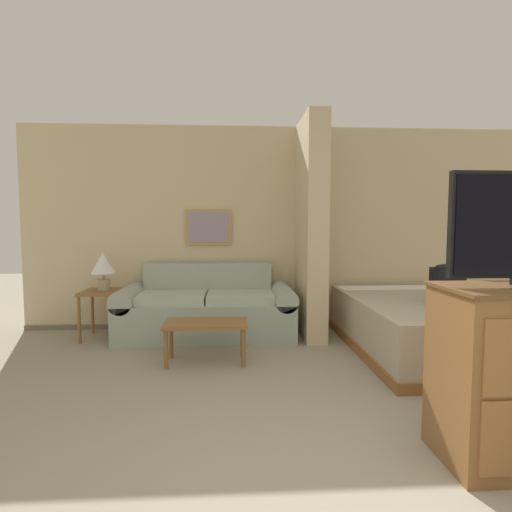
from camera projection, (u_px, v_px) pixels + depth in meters
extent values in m
cube|color=#CCB78E|center=(279.00, 228.00, 5.26)|extent=(6.55, 0.12, 2.60)
cube|color=#70644E|center=(279.00, 324.00, 5.28)|extent=(6.55, 0.02, 0.06)
cube|color=tan|center=(208.00, 227.00, 5.12)|extent=(0.59, 0.02, 0.46)
cube|color=gray|center=(208.00, 227.00, 5.11)|extent=(0.52, 0.01, 0.39)
cube|color=#CCB78E|center=(311.00, 228.00, 4.77)|extent=(0.24, 0.89, 2.60)
cube|color=#99A393|center=(207.00, 319.00, 4.77)|extent=(1.59, 0.84, 0.44)
cube|color=#99A393|center=(208.00, 279.00, 5.05)|extent=(1.59, 0.20, 0.42)
cube|color=#99A393|center=(130.00, 320.00, 4.71)|extent=(0.24, 0.84, 0.44)
cylinder|color=#99A393|center=(129.00, 297.00, 4.69)|extent=(0.26, 0.84, 0.26)
cube|color=#99A393|center=(283.00, 318.00, 4.82)|extent=(0.24, 0.84, 0.44)
cylinder|color=#99A393|center=(283.00, 296.00, 4.80)|extent=(0.26, 0.84, 0.26)
cube|color=#AAB5A4|center=(173.00, 298.00, 4.67)|extent=(0.77, 0.60, 0.10)
cube|color=#AAB5A4|center=(240.00, 297.00, 4.72)|extent=(0.77, 0.60, 0.10)
cube|color=brown|center=(206.00, 324.00, 3.86)|extent=(0.80, 0.40, 0.04)
cylinder|color=brown|center=(166.00, 350.00, 3.70)|extent=(0.04, 0.04, 0.37)
cylinder|color=brown|center=(243.00, 348.00, 3.74)|extent=(0.04, 0.04, 0.37)
cylinder|color=brown|center=(171.00, 340.00, 4.02)|extent=(0.04, 0.04, 0.37)
cylinder|color=brown|center=(242.00, 339.00, 4.06)|extent=(0.04, 0.04, 0.37)
cube|color=brown|center=(104.00, 292.00, 4.70)|extent=(0.49, 0.49, 0.04)
cylinder|color=brown|center=(79.00, 320.00, 4.50)|extent=(0.04, 0.04, 0.54)
cylinder|color=brown|center=(118.00, 320.00, 4.52)|extent=(0.04, 0.04, 0.54)
cylinder|color=brown|center=(92.00, 312.00, 4.93)|extent=(0.04, 0.04, 0.54)
cylinder|color=brown|center=(128.00, 312.00, 4.95)|extent=(0.04, 0.04, 0.54)
cylinder|color=tan|center=(104.00, 285.00, 4.70)|extent=(0.15, 0.15, 0.13)
cylinder|color=tan|center=(103.00, 276.00, 4.69)|extent=(0.02, 0.02, 0.07)
cone|color=silver|center=(103.00, 263.00, 4.68)|extent=(0.28, 0.28, 0.25)
cube|color=brown|center=(440.00, 346.00, 4.24)|extent=(1.84, 2.17, 0.10)
cube|color=tan|center=(440.00, 321.00, 4.22)|extent=(1.80, 2.13, 0.45)
cube|color=white|center=(406.00, 291.00, 5.05)|extent=(1.68, 0.36, 0.10)
cube|color=black|center=(447.00, 285.00, 4.08)|extent=(0.28, 0.23, 0.35)
cube|color=black|center=(454.00, 294.00, 3.96)|extent=(0.21, 0.03, 0.15)
ellipsoid|color=black|center=(448.00, 268.00, 4.07)|extent=(0.26, 0.21, 0.08)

